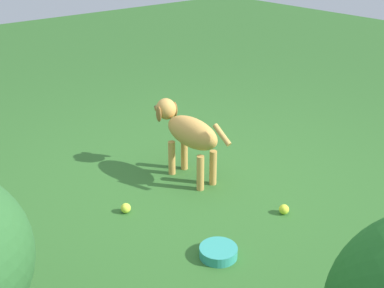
# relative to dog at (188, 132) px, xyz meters

# --- Properties ---
(ground) EXTENTS (14.00, 14.00, 0.00)m
(ground) POSITION_rel_dog_xyz_m (0.13, 0.26, -0.36)
(ground) COLOR #2D6026
(dog) EXTENTS (0.20, 0.82, 0.55)m
(dog) POSITION_rel_dog_xyz_m (0.00, 0.00, 0.00)
(dog) COLOR #C69347
(dog) RESTS_ON ground
(tennis_ball_0) EXTENTS (0.07, 0.07, 0.07)m
(tennis_ball_0) POSITION_rel_dog_xyz_m (0.63, 0.12, -0.33)
(tennis_ball_0) COLOR #CAE33C
(tennis_ball_0) RESTS_ON ground
(tennis_ball_1) EXTENTS (0.07, 0.07, 0.07)m
(tennis_ball_1) POSITION_rel_dog_xyz_m (-0.15, 0.80, -0.33)
(tennis_ball_1) COLOR #CBDF34
(tennis_ball_1) RESTS_ON ground
(water_bowl) EXTENTS (0.22, 0.22, 0.06)m
(water_bowl) POSITION_rel_dog_xyz_m (0.48, 0.86, -0.33)
(water_bowl) COLOR teal
(water_bowl) RESTS_ON ground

